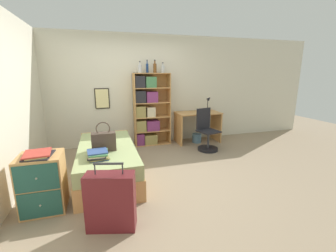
{
  "coord_description": "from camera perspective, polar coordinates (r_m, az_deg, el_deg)",
  "views": [
    {
      "loc": [
        -0.72,
        -3.7,
        1.72
      ],
      "look_at": [
        0.46,
        0.2,
        0.75
      ],
      "focal_mm": 24.0,
      "sensor_mm": 36.0,
      "label": 1
    }
  ],
  "objects": [
    {
      "name": "desk_chair",
      "position": [
        5.16,
        9.8,
        -2.7
      ],
      "size": [
        0.5,
        0.5,
        0.94
      ],
      "color": "black",
      "rests_on": "ground_plane"
    },
    {
      "name": "waste_bin",
      "position": [
        5.72,
        7.32,
        -3.05
      ],
      "size": [
        0.23,
        0.23,
        0.22
      ],
      "color": "slate",
      "rests_on": "ground_plane"
    },
    {
      "name": "book_stack_on_bed",
      "position": [
        3.38,
        -17.39,
        -6.9
      ],
      "size": [
        0.31,
        0.38,
        0.11
      ],
      "color": "#334C84",
      "rests_on": "bed"
    },
    {
      "name": "bed",
      "position": [
        3.99,
        -15.12,
        -8.5
      ],
      "size": [
        0.93,
        2.0,
        0.53
      ],
      "color": "tan",
      "rests_on": "ground_plane"
    },
    {
      "name": "ground_plane",
      "position": [
        4.14,
        -5.41,
        -11.2
      ],
      "size": [
        14.0,
        14.0,
        0.0
      ],
      "primitive_type": "plane",
      "color": "gray"
    },
    {
      "name": "wall_back",
      "position": [
        5.47,
        -9.37,
        8.81
      ],
      "size": [
        10.0,
        0.09,
        2.6
      ],
      "color": "beige",
      "rests_on": "ground_plane"
    },
    {
      "name": "desk",
      "position": [
        5.69,
        7.53,
        1.08
      ],
      "size": [
        1.08,
        0.6,
        0.76
      ],
      "color": "tan",
      "rests_on": "ground_plane"
    },
    {
      "name": "bottle_clear",
      "position": [
        5.35,
        -3.35,
        14.53
      ],
      "size": [
        0.08,
        0.08,
        0.29
      ],
      "color": "brown",
      "rests_on": "bookcase"
    },
    {
      "name": "bottle_blue",
      "position": [
        5.42,
        -1.33,
        14.31
      ],
      "size": [
        0.08,
        0.08,
        0.24
      ],
      "color": "#B7BCC1",
      "rests_on": "bookcase"
    },
    {
      "name": "bottle_brown",
      "position": [
        5.34,
        -5.3,
        14.5
      ],
      "size": [
        0.06,
        0.06,
        0.29
      ],
      "color": "navy",
      "rests_on": "bookcase"
    },
    {
      "name": "suitcase",
      "position": [
        2.7,
        -14.31,
        -18.08
      ],
      "size": [
        0.57,
        0.35,
        0.79
      ],
      "color": "#5B191E",
      "rests_on": "ground_plane"
    },
    {
      "name": "bottle_green",
      "position": [
        5.24,
        -7.16,
        14.32
      ],
      "size": [
        0.08,
        0.08,
        0.25
      ],
      "color": "#B7BCC1",
      "rests_on": "bookcase"
    },
    {
      "name": "bookcase",
      "position": [
        5.38,
        -5.2,
        3.84
      ],
      "size": [
        0.85,
        0.32,
        1.72
      ],
      "color": "tan",
      "rests_on": "ground_plane"
    },
    {
      "name": "handbag",
      "position": [
        3.64,
        -15.99,
        -3.71
      ],
      "size": [
        0.36,
        0.16,
        0.46
      ],
      "color": "#47382D",
      "rests_on": "bed"
    },
    {
      "name": "magazine_pile_on_dresser",
      "position": [
        3.16,
        -30.11,
        -6.25
      ],
      "size": [
        0.34,
        0.38,
        0.05
      ],
      "color": "#232328",
      "rests_on": "dresser"
    },
    {
      "name": "desk_lamp",
      "position": [
        5.8,
        10.27,
        6.24
      ],
      "size": [
        0.15,
        0.1,
        0.39
      ],
      "color": "black",
      "rests_on": "desk"
    },
    {
      "name": "dresser",
      "position": [
        3.32,
        -29.16,
        -12.48
      ],
      "size": [
        0.51,
        0.49,
        0.73
      ],
      "color": "tan",
      "rests_on": "ground_plane"
    },
    {
      "name": "wall_left",
      "position": [
        3.92,
        -35.1,
        4.82
      ],
      "size": [
        0.06,
        10.0,
        2.6
      ],
      "color": "beige",
      "rests_on": "ground_plane"
    }
  ]
}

